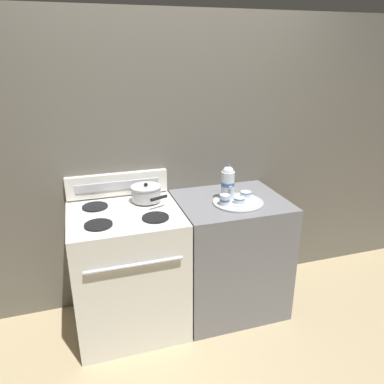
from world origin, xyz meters
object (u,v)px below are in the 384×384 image
saucepan (146,193)px  teapot (228,182)px  teacup_left (239,201)px  serving_tray (238,202)px  creamer_jug (225,200)px  teacup_right (246,195)px  stove (128,270)px

saucepan → teapot: 0.59m
teacup_left → teapot: bearing=107.9°
serving_tray → teapot: bearing=118.2°
saucepan → teapot: bearing=-14.0°
serving_tray → creamer_jug: 0.12m
serving_tray → teapot: size_ratio=1.39×
serving_tray → teapot: (-0.05, 0.09, 0.13)m
creamer_jug → saucepan: bearing=153.6°
serving_tray → saucepan: bearing=159.6°
saucepan → teacup_right: 0.72m
saucepan → teapot: size_ratio=1.15×
teacup_right → creamer_jug: creamer_jug is taller
stove → teapot: 0.95m
stove → creamer_jug: (0.68, -0.10, 0.50)m
teacup_left → creamer_jug: 0.11m
creamer_jug → stove: bearing=171.7°
teacup_right → saucepan: bearing=166.2°
stove → serving_tray: 0.92m
saucepan → teacup_right: saucepan is taller
stove → serving_tray: bearing=-5.7°
serving_tray → teacup_right: 0.11m
stove → teacup_left: teacup_left is taller
serving_tray → teacup_left: teacup_left is taller
teapot → creamer_jug: (-0.07, -0.11, -0.09)m
saucepan → creamer_jug: size_ratio=4.11×
saucepan → serving_tray: bearing=-20.4°
stove → teacup_right: 1.01m
saucepan → teacup_right: size_ratio=2.46×
teacup_right → teacup_left: bearing=-135.6°
serving_tray → creamer_jug: (-0.11, -0.02, 0.04)m
saucepan → teapot: (0.57, -0.14, 0.07)m
teapot → teacup_left: bearing=-72.1°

